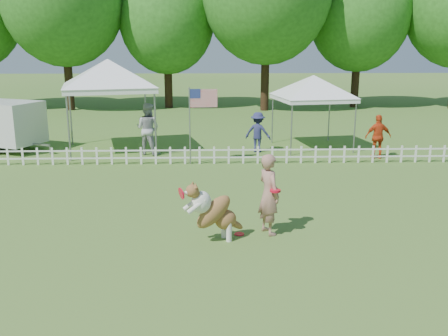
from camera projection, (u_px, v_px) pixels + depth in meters
name	position (u px, v px, depth m)	size (l,w,h in m)	color
ground	(230.00, 242.00, 10.38)	(120.00, 120.00, 0.00)	#34651F
picket_fence	(221.00, 155.00, 17.09)	(22.00, 0.08, 0.60)	white
handler	(269.00, 194.00, 10.69)	(0.65, 0.42, 1.77)	#A77464
dog	(215.00, 212.00, 10.27)	(1.28, 0.43, 1.32)	brown
frisbee_on_turf	(239.00, 234.00, 10.82)	(0.21, 0.21, 0.02)	red
canopy_tent_left	(110.00, 106.00, 18.97)	(3.28, 3.28, 3.39)	white
canopy_tent_right	(312.00, 113.00, 19.48)	(2.69, 2.69, 2.78)	white
flag_pole	(190.00, 126.00, 16.80)	(1.00, 0.10, 2.61)	gray
spectator_a	(148.00, 129.00, 18.40)	(0.93, 0.73, 1.92)	#A9A9AF
spectator_b	(258.00, 132.00, 18.86)	(0.98, 0.56, 1.52)	navy
spectator_c	(378.00, 137.00, 17.79)	(0.92, 0.38, 1.58)	red
tree_left	(64.00, 9.00, 29.51)	(7.40, 7.40, 12.00)	#29621C
tree_center_left	(167.00, 29.00, 30.92)	(6.00, 6.00, 9.80)	#29621C
tree_center_right	(266.00, 3.00, 29.29)	(7.60, 7.60, 12.60)	#29621C
tree_right	(359.00, 24.00, 31.19)	(6.20, 6.20, 10.40)	#29621C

